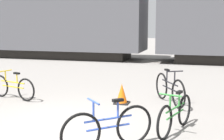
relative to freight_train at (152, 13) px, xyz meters
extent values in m
plane|color=gray|center=(0.00, -12.21, -2.76)|extent=(80.00, 80.00, 0.00)
cube|color=black|center=(-6.61, 0.00, -2.49)|extent=(10.34, 2.32, 0.55)
cube|color=#4C4C51|center=(-6.61, 0.00, -0.57)|extent=(12.31, 3.09, 3.28)
cube|color=#4C4238|center=(0.00, -0.72, -2.75)|extent=(63.95, 0.07, 0.01)
cube|color=#4C4238|center=(0.00, 0.72, -2.75)|extent=(63.95, 0.07, 0.01)
torus|color=black|center=(2.15, -12.38, -2.42)|extent=(0.25, 0.66, 0.67)
torus|color=black|center=(2.47, -11.39, -2.42)|extent=(0.25, 0.66, 0.67)
cylinder|color=#338C38|center=(2.31, -11.89, -2.25)|extent=(0.31, 0.88, 0.04)
cylinder|color=#338C38|center=(2.31, -11.89, -2.39)|extent=(0.29, 0.81, 0.04)
cylinder|color=#338C38|center=(2.36, -11.71, -2.11)|extent=(0.04, 0.04, 0.28)
cube|color=black|center=(2.36, -11.71, -1.97)|extent=(0.14, 0.21, 0.05)
cylinder|color=#338C38|center=(2.22, -12.16, -2.10)|extent=(0.04, 0.04, 0.31)
cylinder|color=#338C38|center=(2.22, -12.16, -1.94)|extent=(0.45, 0.17, 0.03)
torus|color=black|center=(0.88, -13.46, -2.39)|extent=(0.57, 0.54, 0.73)
torus|color=black|center=(1.64, -12.76, -2.39)|extent=(0.57, 0.54, 0.73)
cylinder|color=#3351B7|center=(1.26, -13.11, -2.21)|extent=(0.69, 0.65, 0.04)
cylinder|color=#3351B7|center=(1.26, -13.11, -2.36)|extent=(0.63, 0.59, 0.04)
cylinder|color=#3351B7|center=(1.39, -12.98, -2.05)|extent=(0.04, 0.04, 0.31)
cube|color=black|center=(1.39, -12.98, -1.90)|extent=(0.20, 0.20, 0.05)
cylinder|color=#3351B7|center=(1.05, -13.30, -2.03)|extent=(0.04, 0.04, 0.34)
cylinder|color=#3351B7|center=(1.05, -13.30, -1.86)|extent=(0.34, 0.36, 0.03)
torus|color=black|center=(2.25, -10.10, -2.38)|extent=(0.42, 0.69, 0.77)
torus|color=black|center=(1.70, -9.15, -2.38)|extent=(0.42, 0.69, 0.77)
cylinder|color=black|center=(1.98, -9.62, -2.18)|extent=(0.51, 0.86, 0.04)
cylinder|color=black|center=(1.98, -9.62, -2.34)|extent=(0.47, 0.78, 0.04)
cylinder|color=black|center=(1.88, -9.46, -2.02)|extent=(0.04, 0.04, 0.32)
cube|color=black|center=(1.88, -9.46, -1.86)|extent=(0.17, 0.21, 0.05)
cylinder|color=black|center=(2.13, -9.88, -2.00)|extent=(0.04, 0.04, 0.36)
cylinder|color=black|center=(2.13, -9.88, -1.82)|extent=(0.42, 0.26, 0.03)
torus|color=black|center=(-2.97, -10.19, -2.43)|extent=(0.65, 0.22, 0.66)
torus|color=black|center=(-1.93, -10.48, -2.43)|extent=(0.65, 0.22, 0.66)
cylinder|color=gold|center=(-2.45, -10.34, -2.26)|extent=(0.92, 0.29, 0.04)
cylinder|color=gold|center=(-2.45, -10.34, -2.40)|extent=(0.83, 0.26, 0.04)
cylinder|color=gold|center=(-2.27, -10.39, -2.12)|extent=(0.04, 0.04, 0.27)
cube|color=black|center=(-2.27, -10.39, -1.99)|extent=(0.21, 0.13, 0.05)
cylinder|color=gold|center=(-2.73, -10.26, -2.11)|extent=(0.04, 0.04, 0.31)
cylinder|color=gold|center=(-2.73, -10.26, -1.96)|extent=(0.15, 0.45, 0.03)
cube|color=black|center=(0.72, -9.98, -2.75)|extent=(0.40, 0.40, 0.03)
cone|color=orange|center=(0.72, -9.98, -2.49)|extent=(0.32, 0.32, 0.55)
camera|label=1|loc=(2.72, -18.09, -0.57)|focal=50.00mm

